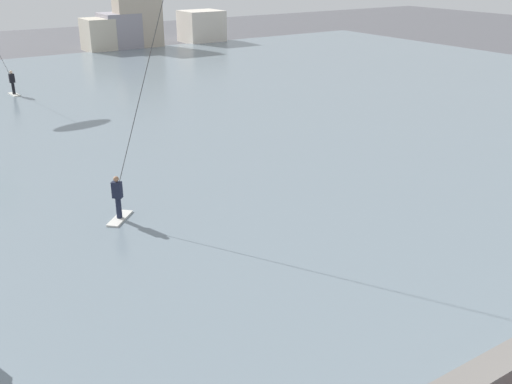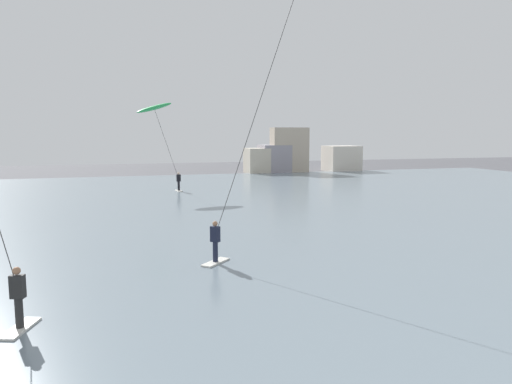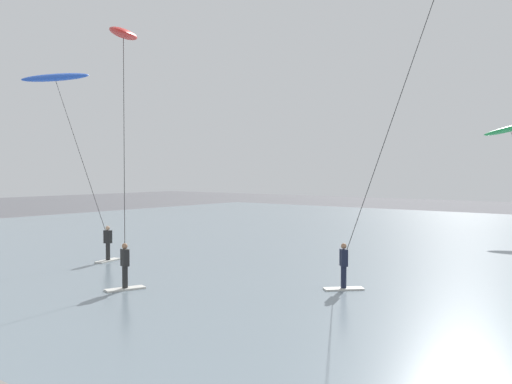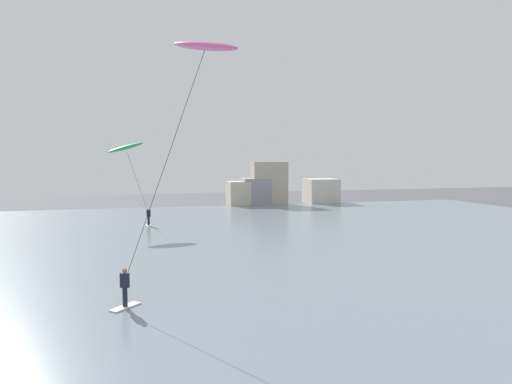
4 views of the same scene
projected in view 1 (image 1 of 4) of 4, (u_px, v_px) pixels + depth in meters
name	position (u px, v px, depth m)	size (l,w,h in m)	color
seawall_barrier	(505.00, 372.00, 12.90)	(60.00, 0.70, 0.87)	slate
water_bay	(94.00, 123.00, 33.66)	(84.00, 52.00, 0.10)	slate
far_shore_buildings	(147.00, 27.00, 61.55)	(15.41, 3.82, 5.77)	beige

